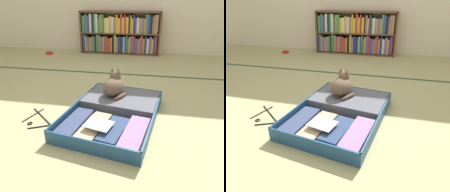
# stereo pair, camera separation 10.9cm
# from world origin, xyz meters

# --- Properties ---
(ground_plane) EXTENTS (10.00, 10.00, 0.00)m
(ground_plane) POSITION_xyz_m (0.00, 0.00, 0.00)
(ground_plane) COLOR tan
(tatami_border) EXTENTS (4.80, 0.05, 0.00)m
(tatami_border) POSITION_xyz_m (0.00, 1.09, 0.00)
(tatami_border) COLOR #3A4D2F
(tatami_border) RESTS_ON ground_plane
(bookshelf) EXTENTS (1.43, 0.24, 0.74)m
(bookshelf) POSITION_xyz_m (-0.17, 2.26, 0.35)
(bookshelf) COLOR brown
(bookshelf) RESTS_ON ground_plane
(open_suitcase) EXTENTS (0.82, 1.04, 0.11)m
(open_suitcase) POSITION_xyz_m (0.13, 0.00, 0.05)
(open_suitcase) COLOR navy
(open_suitcase) RESTS_ON ground_plane
(black_cat) EXTENTS (0.25, 0.29, 0.24)m
(black_cat) POSITION_xyz_m (0.07, 0.20, 0.20)
(black_cat) COLOR brown
(black_cat) RESTS_ON open_suitcase
(clothes_hanger) EXTENTS (0.35, 0.32, 0.01)m
(clothes_hanger) POSITION_xyz_m (-0.49, -0.19, 0.01)
(clothes_hanger) COLOR black
(clothes_hanger) RESTS_ON ground_plane
(small_red_pouch) EXTENTS (0.10, 0.07, 0.05)m
(small_red_pouch) POSITION_xyz_m (-1.42, 1.95, 0.02)
(small_red_pouch) COLOR red
(small_red_pouch) RESTS_ON ground_plane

